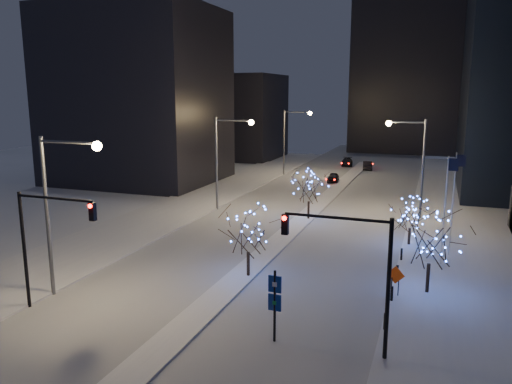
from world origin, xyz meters
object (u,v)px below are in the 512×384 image
at_px(holiday_tree_median_far, 309,187).
at_px(wayfinding_sign, 275,298).
at_px(street_lamp_east, 414,155).
at_px(holiday_tree_median_near, 248,231).
at_px(street_lamp_w_mid, 225,151).
at_px(car_mid, 368,165).
at_px(car_near, 333,178).
at_px(holiday_tree_plaza_far, 411,215).
at_px(holiday_tree_plaza_near, 431,239).
at_px(construction_sign, 395,278).
at_px(traffic_signal_west, 44,232).
at_px(street_lamp_w_far, 291,133).
at_px(street_lamp_w_near, 59,195).
at_px(car_far, 347,162).
at_px(traffic_signal_east, 355,262).

bearing_deg(holiday_tree_median_far, wayfinding_sign, -79.78).
xyz_separation_m(street_lamp_east, holiday_tree_median_near, (-9.58, -20.96, -3.16)).
relative_size(street_lamp_w_mid, car_mid, 2.35).
relative_size(car_near, holiday_tree_plaza_far, 0.96).
xyz_separation_m(holiday_tree_median_far, holiday_tree_plaza_near, (11.68, -15.81, 0.23)).
relative_size(car_near, construction_sign, 1.98).
xyz_separation_m(street_lamp_w_mid, street_lamp_east, (19.02, 3.00, -0.05)).
relative_size(traffic_signal_west, holiday_tree_plaza_near, 1.29).
distance_m(holiday_tree_median_far, wayfinding_sign, 25.39).
height_order(street_lamp_w_far, holiday_tree_median_near, street_lamp_w_far).
bearing_deg(car_mid, holiday_tree_plaza_near, 93.25).
bearing_deg(street_lamp_w_mid, holiday_tree_median_near, -62.29).
relative_size(traffic_signal_west, holiday_tree_plaza_far, 1.78).
bearing_deg(street_lamp_w_near, street_lamp_w_mid, 90.00).
bearing_deg(holiday_tree_median_far, holiday_tree_plaza_near, -53.53).
distance_m(street_lamp_east, construction_sign, 21.69).
relative_size(car_far, construction_sign, 2.41).
relative_size(holiday_tree_median_far, construction_sign, 2.62).
xyz_separation_m(street_lamp_w_near, street_lamp_w_mid, (0.00, 25.00, 0.00)).
height_order(traffic_signal_east, holiday_tree_plaza_near, traffic_signal_east).
bearing_deg(traffic_signal_west, construction_sign, 25.48).
bearing_deg(car_far, car_near, -94.80).
bearing_deg(street_lamp_east, street_lamp_w_near, -124.19).
bearing_deg(wayfinding_sign, holiday_tree_median_near, 120.65).
distance_m(street_lamp_w_near, street_lamp_w_mid, 25.00).
relative_size(car_mid, construction_sign, 2.23).
distance_m(street_lamp_w_mid, street_lamp_w_far, 25.00).
distance_m(car_mid, car_far, 4.99).
xyz_separation_m(street_lamp_w_mid, car_mid, (10.44, 35.14, -5.80)).
bearing_deg(car_near, street_lamp_w_far, 147.81).
bearing_deg(holiday_tree_median_near, car_mid, 88.92).
relative_size(car_near, car_far, 0.82).
distance_m(holiday_tree_median_near, holiday_tree_plaza_near, 11.74).
height_order(street_lamp_east, construction_sign, street_lamp_east).
bearing_deg(car_near, holiday_tree_plaza_near, -76.38).
distance_m(street_lamp_w_far, traffic_signal_east, 54.07).
distance_m(holiday_tree_median_far, construction_sign, 19.76).
bearing_deg(holiday_tree_median_far, traffic_signal_west, -109.00).
bearing_deg(wayfinding_sign, street_lamp_east, 81.46).
height_order(street_lamp_w_mid, car_near, street_lamp_w_mid).
height_order(street_lamp_east, traffic_signal_west, street_lamp_east).
relative_size(street_lamp_w_near, traffic_signal_west, 1.43).
bearing_deg(wayfinding_sign, traffic_signal_east, 1.34).
xyz_separation_m(car_near, holiday_tree_median_far, (2.00, -22.39, 2.73)).
bearing_deg(holiday_tree_plaza_far, wayfinding_sign, -105.87).
bearing_deg(street_lamp_w_mid, car_near, 70.80).
xyz_separation_m(car_near, holiday_tree_plaza_far, (12.00, -28.01, 2.04)).
distance_m(car_near, holiday_tree_median_near, 39.46).
xyz_separation_m(car_near, construction_sign, (11.80, -39.43, 0.66)).
height_order(traffic_signal_west, holiday_tree_median_near, traffic_signal_west).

